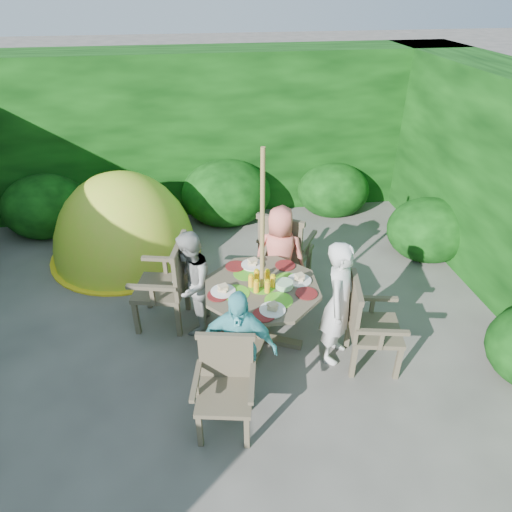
{
  "coord_description": "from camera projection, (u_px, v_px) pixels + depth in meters",
  "views": [
    {
      "loc": [
        0.05,
        -3.46,
        3.48
      ],
      "look_at": [
        0.68,
        0.69,
        0.85
      ],
      "focal_mm": 32.0,
      "sensor_mm": 36.0,
      "label": 1
    }
  ],
  "objects": [
    {
      "name": "child_right",
      "position": [
        339.0,
        303.0,
        4.52
      ],
      "size": [
        0.54,
        0.6,
        1.37
      ],
      "primitive_type": "imported",
      "rotation": [
        0.0,
        0.0,
        1.0
      ],
      "color": "silver",
      "rests_on": "ground"
    },
    {
      "name": "ground",
      "position": [
        201.0,
        365.0,
        4.74
      ],
      "size": [
        60.0,
        60.0,
        0.0
      ],
      "primitive_type": "plane",
      "color": "#4D4A45",
      "rests_on": "ground"
    },
    {
      "name": "child_back",
      "position": [
        280.0,
        256.0,
        5.39
      ],
      "size": [
        0.7,
        0.56,
        1.24
      ],
      "primitive_type": "imported",
      "rotation": [
        0.0,
        0.0,
        2.83
      ],
      "color": "#E66E5F",
      "rests_on": "ground"
    },
    {
      "name": "garden_chair_back",
      "position": [
        284.0,
        249.0,
        5.67
      ],
      "size": [
        0.8,
        0.78,
        1.02
      ],
      "rotation": [
        0.0,
        0.0,
        2.58
      ],
      "color": "#40392A",
      "rests_on": "ground"
    },
    {
      "name": "dome_tent",
      "position": [
        128.0,
        253.0,
        6.62
      ],
      "size": [
        2.37,
        2.37,
        2.42
      ],
      "rotation": [
        0.0,
        0.0,
        0.22
      ],
      "color": "#B2DA2A",
      "rests_on": "ground"
    },
    {
      "name": "child_left",
      "position": [
        191.0,
        284.0,
        4.94
      ],
      "size": [
        0.57,
        0.67,
        1.21
      ],
      "primitive_type": "imported",
      "rotation": [
        0.0,
        0.0,
        -1.78
      ],
      "color": "#9C9D98",
      "rests_on": "ground"
    },
    {
      "name": "child_front",
      "position": [
        238.0,
        347.0,
        4.09
      ],
      "size": [
        0.77,
        0.49,
        1.22
      ],
      "primitive_type": "imported",
      "rotation": [
        0.0,
        0.0,
        -0.29
      ],
      "color": "#55BFC6",
      "rests_on": "ground"
    },
    {
      "name": "parasol_pole",
      "position": [
        262.0,
        256.0,
        4.49
      ],
      "size": [
        0.06,
        0.06,
        2.2
      ],
      "primitive_type": "cylinder",
      "rotation": [
        0.0,
        0.0,
        -0.43
      ],
      "color": "olive",
      "rests_on": "ground"
    },
    {
      "name": "garden_chair_left",
      "position": [
        167.0,
        283.0,
        5.05
      ],
      "size": [
        0.67,
        0.72,
        1.02
      ],
      "rotation": [
        0.0,
        0.0,
        -1.8
      ],
      "color": "#40392A",
      "rests_on": "ground"
    },
    {
      "name": "patio_table",
      "position": [
        262.0,
        295.0,
        4.74
      ],
      "size": [
        1.66,
        1.66,
        0.87
      ],
      "rotation": [
        0.0,
        0.0,
        -0.43
      ],
      "color": "#40392A",
      "rests_on": "ground"
    },
    {
      "name": "hedge_enclosure",
      "position": [
        188.0,
        202.0,
        5.19
      ],
      "size": [
        9.0,
        9.0,
        2.5
      ],
      "color": "black",
      "rests_on": "ground"
    },
    {
      "name": "garden_chair_front",
      "position": [
        225.0,
        384.0,
        3.93
      ],
      "size": [
        0.59,
        0.55,
        0.86
      ],
      "rotation": [
        0.0,
        0.0,
        -0.19
      ],
      "color": "#40392A",
      "rests_on": "ground"
    },
    {
      "name": "garden_chair_right",
      "position": [
        368.0,
        324.0,
        4.53
      ],
      "size": [
        0.61,
        0.66,
        0.95
      ],
      "rotation": [
        0.0,
        0.0,
        1.37
      ],
      "color": "#40392A",
      "rests_on": "ground"
    }
  ]
}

